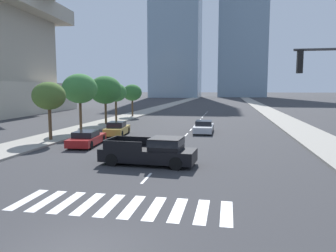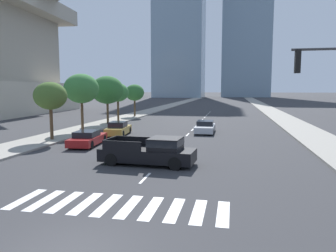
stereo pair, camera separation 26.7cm
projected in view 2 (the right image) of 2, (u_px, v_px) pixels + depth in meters
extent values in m
cube|color=gray|center=(302.00, 129.00, 35.75)|extent=(4.00, 260.00, 0.15)
cube|color=gray|center=(100.00, 125.00, 40.36)|extent=(4.00, 260.00, 0.15)
cube|color=silver|center=(25.00, 199.00, 13.41)|extent=(0.45, 2.53, 0.01)
cube|color=silver|center=(45.00, 200.00, 13.24)|extent=(0.45, 2.53, 0.01)
cube|color=silver|center=(65.00, 202.00, 13.07)|extent=(0.45, 2.53, 0.01)
cube|color=silver|center=(86.00, 203.00, 12.89)|extent=(0.45, 2.53, 0.01)
cube|color=silver|center=(107.00, 205.00, 12.72)|extent=(0.45, 2.53, 0.01)
cube|color=silver|center=(129.00, 206.00, 12.54)|extent=(0.45, 2.53, 0.01)
cube|color=silver|center=(152.00, 208.00, 12.37)|extent=(0.45, 2.53, 0.01)
cube|color=silver|center=(175.00, 210.00, 12.19)|extent=(0.45, 2.53, 0.01)
cube|color=silver|center=(199.00, 211.00, 12.02)|extent=(0.45, 2.53, 0.01)
cube|color=silver|center=(223.00, 213.00, 11.85)|extent=(0.45, 2.53, 0.01)
cube|color=silver|center=(145.00, 178.00, 16.53)|extent=(0.14, 2.00, 0.01)
cube|color=silver|center=(162.00, 161.00, 20.42)|extent=(0.14, 2.00, 0.01)
cube|color=silver|center=(173.00, 149.00, 24.32)|extent=(0.14, 2.00, 0.01)
cube|color=silver|center=(181.00, 141.00, 28.22)|extent=(0.14, 2.00, 0.01)
cube|color=silver|center=(188.00, 135.00, 32.12)|extent=(0.14, 2.00, 0.01)
cube|color=silver|center=(192.00, 130.00, 36.01)|extent=(0.14, 2.00, 0.01)
cube|color=silver|center=(196.00, 126.00, 39.91)|extent=(0.14, 2.00, 0.01)
cube|color=silver|center=(200.00, 122.00, 43.81)|extent=(0.14, 2.00, 0.01)
cube|color=silver|center=(202.00, 120.00, 47.71)|extent=(0.14, 2.00, 0.01)
cube|color=silver|center=(205.00, 117.00, 51.60)|extent=(0.14, 2.00, 0.01)
cube|color=silver|center=(207.00, 115.00, 55.50)|extent=(0.14, 2.00, 0.01)
cube|color=silver|center=(208.00, 114.00, 59.40)|extent=(0.14, 2.00, 0.01)
cube|color=silver|center=(210.00, 112.00, 63.30)|extent=(0.14, 2.00, 0.01)
cube|color=black|center=(148.00, 155.00, 19.45)|extent=(5.81, 2.42, 0.75)
cube|color=black|center=(166.00, 144.00, 19.07)|extent=(1.94, 1.99, 0.70)
cube|color=black|center=(166.00, 142.00, 19.06)|extent=(1.96, 2.03, 0.39)
cube|color=black|center=(134.00, 141.00, 20.63)|extent=(2.39, 0.24, 0.55)
cube|color=black|center=(122.00, 146.00, 18.76)|extent=(2.39, 0.24, 0.55)
cube|color=black|center=(110.00, 142.00, 20.01)|extent=(0.21, 1.95, 0.55)
cylinder|color=black|center=(182.00, 157.00, 19.84)|extent=(0.78, 0.31, 0.76)
cylinder|color=black|center=(175.00, 163.00, 18.10)|extent=(0.78, 0.31, 0.76)
cylinder|color=black|center=(124.00, 154.00, 20.85)|extent=(0.78, 0.31, 0.76)
cylinder|color=black|center=(112.00, 160.00, 19.10)|extent=(0.78, 0.31, 0.76)
cube|color=#B7BABF|center=(205.00, 128.00, 33.53)|extent=(1.89, 4.76, 0.61)
cube|color=black|center=(205.00, 123.00, 33.70)|extent=(1.65, 2.15, 0.46)
cylinder|color=black|center=(212.00, 132.00, 31.81)|extent=(0.22, 0.64, 0.64)
cylinder|color=black|center=(195.00, 131.00, 32.12)|extent=(0.22, 0.64, 0.64)
cylinder|color=black|center=(214.00, 128.00, 34.96)|extent=(0.22, 0.64, 0.64)
cylinder|color=black|center=(198.00, 128.00, 35.27)|extent=(0.22, 0.64, 0.64)
cube|color=maroon|center=(88.00, 140.00, 26.04)|extent=(2.22, 4.78, 0.59)
cube|color=black|center=(87.00, 134.00, 25.75)|extent=(1.78, 2.22, 0.45)
cylinder|color=black|center=(85.00, 138.00, 27.70)|extent=(0.27, 0.66, 0.64)
cylinder|color=black|center=(104.00, 139.00, 27.52)|extent=(0.27, 0.66, 0.64)
cylinder|color=black|center=(70.00, 145.00, 24.59)|extent=(0.27, 0.66, 0.64)
cylinder|color=black|center=(91.00, 145.00, 24.41)|extent=(0.27, 0.66, 0.64)
cube|color=#B28E38|center=(118.00, 130.00, 31.77)|extent=(2.07, 4.34, 0.66)
cube|color=black|center=(118.00, 124.00, 31.49)|extent=(1.66, 2.02, 0.53)
cylinder|color=black|center=(115.00, 130.00, 33.28)|extent=(0.28, 0.66, 0.64)
cylinder|color=black|center=(129.00, 130.00, 33.12)|extent=(0.28, 0.66, 0.64)
cylinder|color=black|center=(107.00, 134.00, 30.46)|extent=(0.28, 0.66, 0.64)
cylinder|color=black|center=(123.00, 134.00, 30.30)|extent=(0.28, 0.66, 0.64)
cube|color=black|center=(298.00, 61.00, 12.55)|extent=(0.20, 0.28, 0.90)
sphere|color=red|center=(298.00, 54.00, 12.51)|extent=(0.18, 0.18, 0.18)
sphere|color=orange|center=(298.00, 61.00, 12.55)|extent=(0.18, 0.18, 0.18)
sphere|color=green|center=(297.00, 69.00, 12.58)|extent=(0.18, 0.18, 0.18)
cylinder|color=#4C3823|center=(51.00, 124.00, 28.10)|extent=(0.28, 0.28, 2.66)
ellipsoid|color=#426028|center=(50.00, 96.00, 27.82)|extent=(2.81, 2.81, 2.39)
cylinder|color=#4C3823|center=(82.00, 117.00, 33.84)|extent=(0.28, 0.28, 2.97)
ellipsoid|color=#387538|center=(81.00, 89.00, 33.51)|extent=(3.58, 3.58, 3.04)
cylinder|color=#4C3823|center=(108.00, 113.00, 40.75)|extent=(0.28, 0.28, 2.60)
ellipsoid|color=#2D662D|center=(107.00, 90.00, 40.42)|extent=(4.07, 4.07, 3.46)
cylinder|color=#4C3823|center=(118.00, 111.00, 44.45)|extent=(0.28, 0.28, 2.70)
ellipsoid|color=#387538|center=(118.00, 92.00, 44.16)|extent=(2.96, 2.96, 2.51)
cylinder|color=#4C3823|center=(135.00, 108.00, 51.99)|extent=(0.28, 0.28, 2.55)
ellipsoid|color=#2D662D|center=(135.00, 93.00, 51.71)|extent=(3.06, 3.06, 2.60)
cube|color=#7A93A8|center=(180.00, 2.00, 166.16)|extent=(25.11, 22.41, 97.12)
cube|color=#7A93A8|center=(247.00, 19.00, 174.15)|extent=(25.43, 20.11, 84.16)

